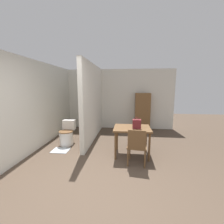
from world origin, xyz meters
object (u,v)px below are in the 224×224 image
wooden_chair (137,145)px  wooden_cabinet (142,112)px  dining_table (132,131)px  toilet (67,135)px  handbag (137,124)px

wooden_chair → wooden_cabinet: wooden_cabinet is taller
dining_table → toilet: size_ratio=1.28×
wooden_cabinet → handbag: bearing=-98.9°
dining_table → handbag: bearing=-37.4°
wooden_chair → handbag: 0.57m
toilet → wooden_chair: bearing=-27.2°
dining_table → wooden_cabinet: 2.46m
toilet → wooden_cabinet: wooden_cabinet is taller
dining_table → wooden_chair: bearing=-79.1°
toilet → handbag: size_ratio=2.50×
wooden_chair → handbag: handbag is taller
handbag → wooden_chair: bearing=-91.4°
toilet → handbag: 2.25m
wooden_chair → toilet: size_ratio=1.18×
wooden_chair → toilet: wooden_chair is taller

